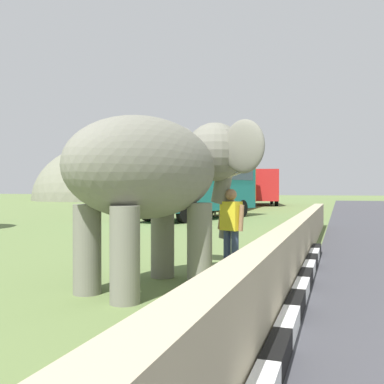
% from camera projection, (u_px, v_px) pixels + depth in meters
% --- Properties ---
extents(striped_curb, '(16.20, 0.20, 0.24)m').
position_uv_depth(striped_curb, '(269.00, 375.00, 3.58)').
color(striped_curb, white).
rests_on(striped_curb, ground_plane).
extents(barrier_parapet, '(28.00, 0.36, 1.00)m').
position_uv_depth(barrier_parapet, '(274.00, 274.00, 5.90)').
color(barrier_parapet, tan).
rests_on(barrier_parapet, ground_plane).
extents(elephant, '(4.05, 3.14, 2.97)m').
position_uv_depth(elephant, '(161.00, 172.00, 7.48)').
color(elephant, slate).
rests_on(elephant, ground_plane).
extents(person_handler, '(0.39, 0.64, 1.66)m').
position_uv_depth(person_handler, '(231.00, 225.00, 8.74)').
color(person_handler, navy).
rests_on(person_handler, ground_plane).
extents(bus_teal, '(9.10, 4.91, 3.50)m').
position_uv_depth(bus_teal, '(198.00, 181.00, 23.76)').
color(bus_teal, teal).
rests_on(bus_teal, ground_plane).
extents(bus_orange, '(9.60, 2.83, 3.50)m').
position_uv_depth(bus_orange, '(232.00, 183.00, 35.03)').
color(bus_orange, orange).
rests_on(bus_orange, ground_plane).
extents(bus_red, '(9.31, 4.42, 3.50)m').
position_uv_depth(bus_red, '(263.00, 185.00, 44.56)').
color(bus_red, '#B21E1E').
rests_on(bus_red, ground_plane).
extents(cow_near, '(1.35, 1.83, 1.23)m').
position_uv_depth(cow_near, '(213.00, 202.00, 25.77)').
color(cow_near, tan).
rests_on(cow_near, ground_plane).
extents(hill_east, '(26.24, 20.99, 17.37)m').
position_uv_depth(hill_east, '(112.00, 200.00, 66.44)').
color(hill_east, slate).
rests_on(hill_east, ground_plane).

